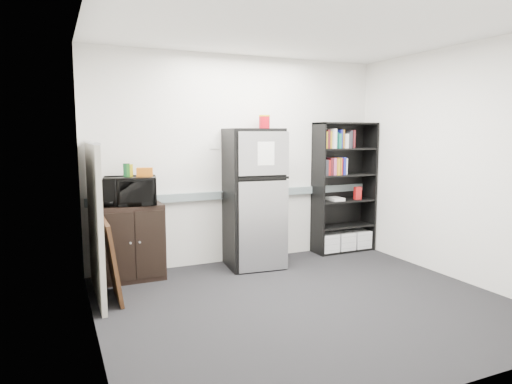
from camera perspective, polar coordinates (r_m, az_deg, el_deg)
floor at (r=4.78m, az=6.26°, el=-13.59°), size 4.00×4.00×0.00m
wall_back at (r=6.04m, az=-1.99°, el=4.02°), size 4.00×0.02×2.70m
wall_right at (r=5.75m, az=23.94°, el=3.21°), size 0.02×3.50×2.70m
wall_left at (r=3.86m, az=-19.97°, el=1.63°), size 0.02×3.50×2.70m
ceiling at (r=4.57m, az=6.77°, el=19.90°), size 4.00×3.50×0.02m
electrical_raceway at (r=6.06m, az=-1.86°, el=-0.25°), size 3.92×0.05×0.10m
wall_note at (r=5.90m, az=-5.14°, el=5.86°), size 0.14×0.00×0.10m
bookshelf at (r=6.65m, az=10.93°, el=0.43°), size 0.90×0.34×1.85m
cubicle_partition at (r=5.01m, az=-19.49°, el=-3.32°), size 0.06×1.30×1.62m
cabinet at (r=5.54m, az=-15.26°, el=-6.03°), size 0.71×0.47×0.89m
microwave at (r=5.42m, az=-15.45°, el=0.16°), size 0.64×0.49×0.32m
snack_box_a at (r=5.43m, az=-15.88°, el=2.65°), size 0.08×0.06×0.15m
snack_box_b at (r=5.43m, az=-15.88°, el=2.65°), size 0.07×0.05×0.15m
snack_box_c at (r=5.43m, az=-15.50°, el=2.62°), size 0.08×0.06×0.14m
snack_bag at (r=5.41m, az=-13.74°, el=2.44°), size 0.20×0.14×0.10m
refrigerator at (r=5.80m, az=-0.40°, el=-0.78°), size 0.72×0.75×1.76m
coffee_can at (r=5.95m, az=1.05°, el=8.87°), size 0.14×0.14×0.19m
framed_poster at (r=4.94m, az=-17.57°, el=-8.10°), size 0.14×0.65×0.83m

